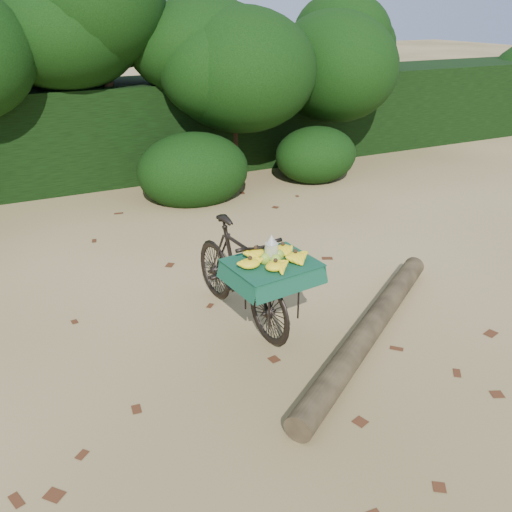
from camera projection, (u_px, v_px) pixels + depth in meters
name	position (u px, v px, depth m)	size (l,w,h in m)	color
ground	(200.00, 341.00, 5.55)	(80.00, 80.00, 0.00)	tan
vendor_bicycle	(241.00, 273.00, 5.69)	(0.86, 1.91, 1.11)	black
fallen_log	(370.00, 328.00, 5.53)	(0.24, 0.24, 3.38)	brown
hedge_backdrop	(82.00, 134.00, 10.31)	(26.00, 1.80, 1.80)	black
tree_row	(41.00, 80.00, 8.93)	(14.50, 2.00, 4.00)	black
bush_clumps	(137.00, 181.00, 9.06)	(8.80, 1.70, 0.90)	black
leaf_litter	(180.00, 311.00, 6.07)	(7.00, 7.30, 0.01)	#482513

